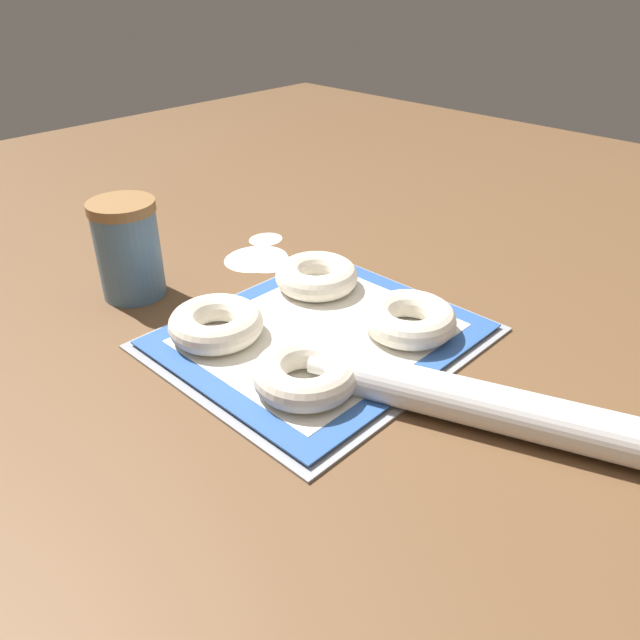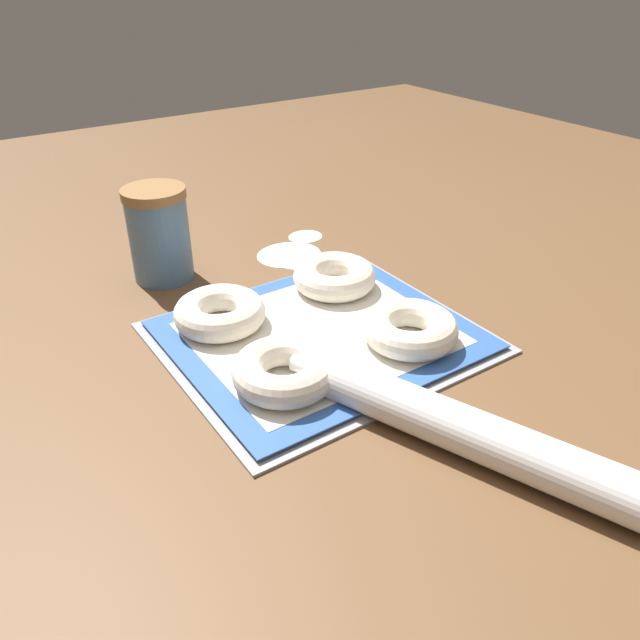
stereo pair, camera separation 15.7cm
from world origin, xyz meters
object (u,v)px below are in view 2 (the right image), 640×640
Objects in this scene: bagel_front_right at (410,329)px; flour_canister at (159,234)px; bagel_front_left at (284,370)px; rolling_pin at (469,432)px; bagel_back_right at (334,276)px; baking_tray at (320,337)px; bagel_back_left at (220,313)px.

flour_canister is at bearing 116.33° from bagel_front_right.
bagel_front_right is at bearing -63.67° from flour_canister.
bagel_front_left is 0.85× the size of flour_canister.
flour_canister is 0.34× the size of rolling_pin.
flour_canister is (-0.20, 0.21, 0.05)m from bagel_back_right.
bagel_back_right is 0.39m from rolling_pin.
bagel_front_left is (-0.10, -0.08, 0.03)m from baking_tray.
bagel_back_left and bagel_back_right have the same top height.
rolling_pin is at bearing -73.56° from bagel_back_left.
bagel_back_left is at bearing -179.73° from bagel_back_right.
bagel_front_left is at bearing 176.18° from bagel_front_right.
bagel_front_left is 0.19m from bagel_front_right.
flour_canister is at bearing 90.48° from bagel_front_left.
bagel_front_left and bagel_front_right have the same top height.
bagel_back_right is (0.01, 0.19, 0.00)m from bagel_front_right.
bagel_front_left and bagel_back_left have the same top height.
bagel_front_left is 0.27m from bagel_back_right.
bagel_front_right is at bearing -3.82° from bagel_front_left.
rolling_pin reaches higher than baking_tray.
bagel_front_right is at bearing -44.82° from baking_tray.
bagel_front_left reaches higher than baking_tray.
rolling_pin is at bearing -103.26° from bagel_back_right.
flour_canister reaches higher than rolling_pin.
rolling_pin is (-0.08, -0.19, -0.00)m from bagel_front_right.
flour_canister is (-0.00, 0.39, 0.05)m from bagel_front_left.
bagel_back_left is at bearing 106.44° from rolling_pin.
flour_canister reaches higher than bagel_back_left.
rolling_pin is (0.11, -0.21, -0.00)m from bagel_front_left.
baking_tray is at bearing 91.00° from rolling_pin.
baking_tray is at bearing -42.37° from bagel_back_left.
rolling_pin is at bearing -62.04° from bagel_front_left.
rolling_pin reaches higher than bagel_front_right.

